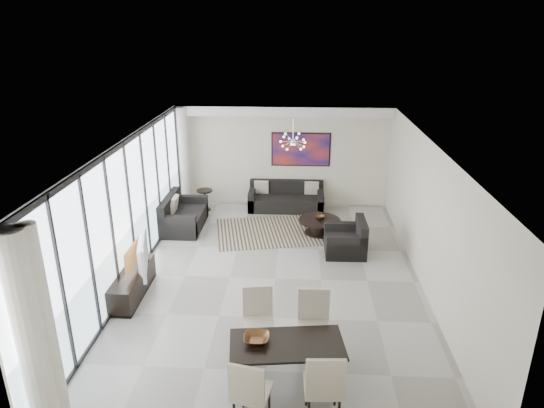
# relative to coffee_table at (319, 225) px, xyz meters

# --- Properties ---
(room_shell) EXTENTS (6.00, 9.00, 2.90)m
(room_shell) POSITION_rel_coffee_table_xyz_m (-0.54, -2.39, 1.24)
(room_shell) COLOR #A8A39B
(room_shell) RESTS_ON ground
(window_wall) EXTENTS (0.37, 8.95, 2.90)m
(window_wall) POSITION_rel_coffee_table_xyz_m (-3.86, -2.39, 1.26)
(window_wall) COLOR white
(window_wall) RESTS_ON floor
(soffit) EXTENTS (5.98, 0.40, 0.26)m
(soffit) POSITION_rel_coffee_table_xyz_m (-1.00, 1.91, 2.56)
(soffit) COLOR white
(soffit) RESTS_ON room_shell
(painting) EXTENTS (1.68, 0.04, 0.98)m
(painting) POSITION_rel_coffee_table_xyz_m (-0.50, 2.08, 1.44)
(painting) COLOR red
(painting) RESTS_ON room_shell
(chandelier) EXTENTS (0.66, 0.66, 0.71)m
(chandelier) POSITION_rel_coffee_table_xyz_m (-0.70, 0.11, 2.14)
(chandelier) COLOR silver
(chandelier) RESTS_ON room_shell
(rug) EXTENTS (2.92, 2.45, 0.01)m
(rug) POSITION_rel_coffee_table_xyz_m (-1.30, 0.01, -0.20)
(rug) COLOR black
(rug) RESTS_ON floor
(coffee_table) EXTENTS (1.06, 1.06, 0.37)m
(coffee_table) POSITION_rel_coffee_table_xyz_m (0.00, 0.00, 0.00)
(coffee_table) COLOR black
(coffee_table) RESTS_ON floor
(bowl_coffee) EXTENTS (0.25, 0.25, 0.08)m
(bowl_coffee) POSITION_rel_coffee_table_xyz_m (0.02, 0.07, 0.20)
(bowl_coffee) COLOR brown
(bowl_coffee) RESTS_ON coffee_table
(sofa_main) EXTENTS (2.12, 0.87, 0.77)m
(sofa_main) POSITION_rel_coffee_table_xyz_m (-0.89, 1.68, 0.05)
(sofa_main) COLOR black
(sofa_main) RESTS_ON floor
(loveseat) EXTENTS (0.95, 1.68, 0.84)m
(loveseat) POSITION_rel_coffee_table_xyz_m (-3.55, 0.18, 0.07)
(loveseat) COLOR black
(loveseat) RESTS_ON floor
(armchair) EXTENTS (0.93, 0.98, 0.82)m
(armchair) POSITION_rel_coffee_table_xyz_m (0.59, -1.08, 0.07)
(armchair) COLOR black
(armchair) RESTS_ON floor
(side_table) EXTENTS (0.44, 0.44, 0.61)m
(side_table) POSITION_rel_coffee_table_xyz_m (-3.20, 1.43, 0.20)
(side_table) COLOR black
(side_table) RESTS_ON floor
(tv_console) EXTENTS (0.46, 1.63, 0.51)m
(tv_console) POSITION_rel_coffee_table_xyz_m (-3.76, -3.21, 0.04)
(tv_console) COLOR black
(tv_console) RESTS_ON floor
(television) EXTENTS (0.45, 1.16, 0.67)m
(television) POSITION_rel_coffee_table_xyz_m (-3.60, -3.14, 0.63)
(television) COLOR gray
(television) RESTS_ON tv_console
(dining_table) EXTENTS (1.74, 1.02, 0.69)m
(dining_table) POSITION_rel_coffee_table_xyz_m (-0.67, -5.49, 0.39)
(dining_table) COLOR black
(dining_table) RESTS_ON floor
(dining_chair_sw) EXTENTS (0.57, 0.57, 1.04)m
(dining_chair_sw) POSITION_rel_coffee_table_xyz_m (-1.14, -6.36, 0.39)
(dining_chair_sw) COLOR beige
(dining_chair_sw) RESTS_ON floor
(dining_chair_se) EXTENTS (0.54, 0.54, 1.11)m
(dining_chair_se) POSITION_rel_coffee_table_xyz_m (-0.17, -6.24, 0.43)
(dining_chair_se) COLOR beige
(dining_chair_se) RESTS_ON floor
(dining_chair_nw) EXTENTS (0.55, 0.55, 1.06)m
(dining_chair_nw) POSITION_rel_coffee_table_xyz_m (-1.17, -4.65, 0.40)
(dining_chair_nw) COLOR beige
(dining_chair_nw) RESTS_ON floor
(dining_chair_ne) EXTENTS (0.52, 0.52, 1.10)m
(dining_chair_ne) POSITION_rel_coffee_table_xyz_m (-0.27, -4.74, 0.43)
(dining_chair_ne) COLOR beige
(dining_chair_ne) RESTS_ON floor
(bowl_dining) EXTENTS (0.38, 0.38, 0.09)m
(bowl_dining) POSITION_rel_coffee_table_xyz_m (-1.12, -5.46, 0.53)
(bowl_dining) COLOR brown
(bowl_dining) RESTS_ON dining_table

